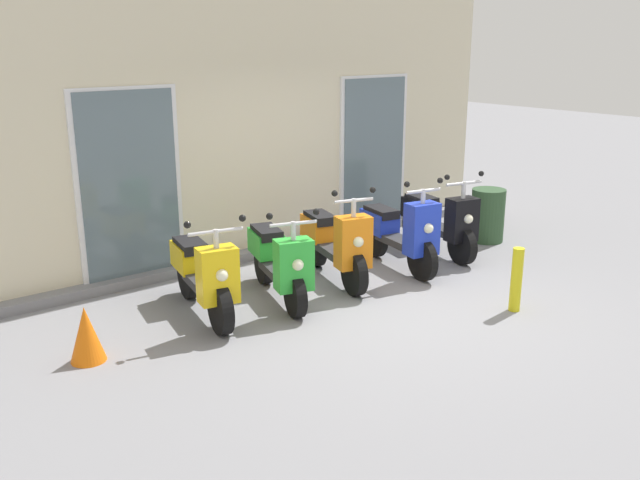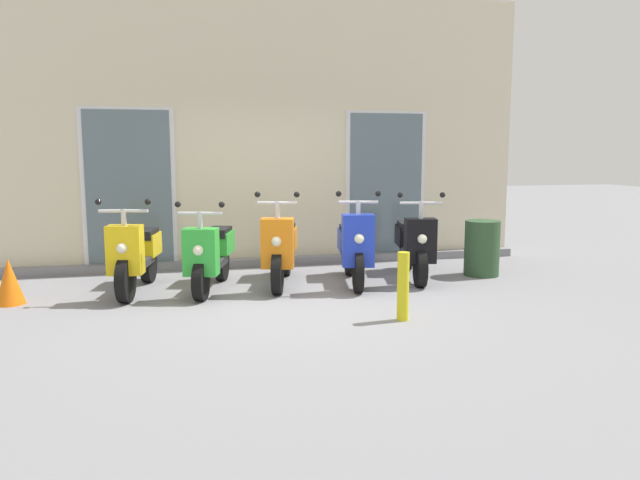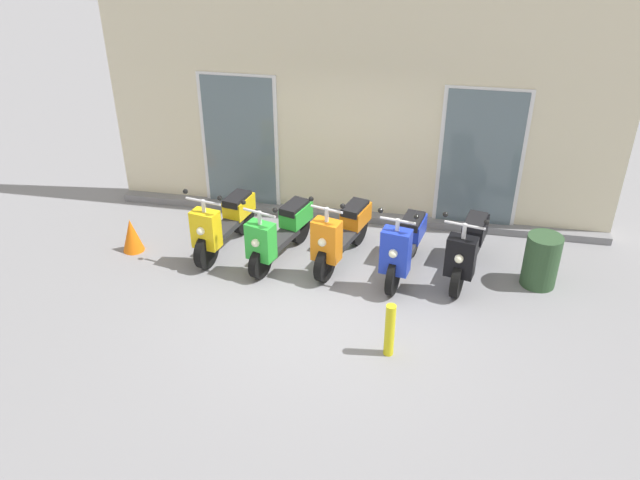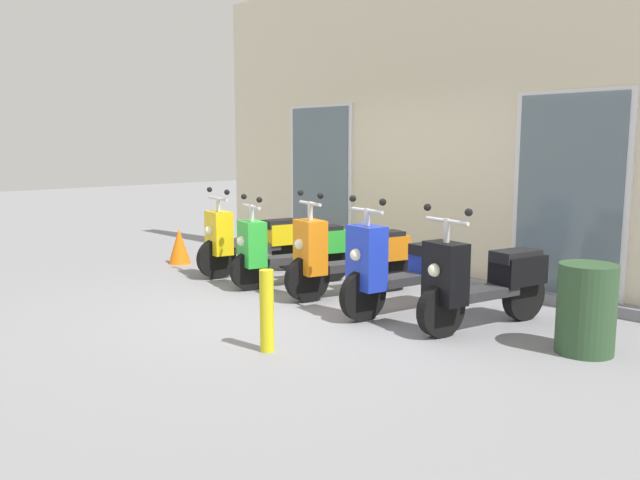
{
  "view_description": "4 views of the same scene",
  "coord_description": "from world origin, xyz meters",
  "views": [
    {
      "loc": [
        -5.03,
        -5.09,
        2.82
      ],
      "look_at": [
        -0.75,
        0.3,
        0.8
      ],
      "focal_mm": 38.82,
      "sensor_mm": 36.0,
      "label": 1
    },
    {
      "loc": [
        -1.38,
        -6.73,
        1.72
      ],
      "look_at": [
        0.36,
        0.33,
        0.66
      ],
      "focal_mm": 34.88,
      "sensor_mm": 36.0,
      "label": 2
    },
    {
      "loc": [
        1.24,
        -7.01,
        5.04
      ],
      "look_at": [
        -0.18,
        0.28,
        0.73
      ],
      "focal_mm": 36.23,
      "sensor_mm": 36.0,
      "label": 3
    },
    {
      "loc": [
        4.99,
        -4.33,
        1.74
      ],
      "look_at": [
        -0.33,
        0.83,
        0.63
      ],
      "focal_mm": 36.33,
      "sensor_mm": 36.0,
      "label": 4
    }
  ],
  "objects": [
    {
      "name": "ground_plane",
      "position": [
        0.0,
        0.0,
        0.0
      ],
      "size": [
        40.0,
        40.0,
        0.0
      ],
      "primitive_type": "plane",
      "color": "gray"
    },
    {
      "name": "storefront_facade",
      "position": [
        -0.0,
        2.53,
        1.94
      ],
      "size": [
        8.01,
        0.5,
        4.01
      ],
      "color": "beige",
      "rests_on": "ground_plane"
    },
    {
      "name": "scooter_yellow",
      "position": [
        -1.76,
        0.98,
        0.46
      ],
      "size": [
        0.69,
        1.6,
        1.17
      ],
      "color": "black",
      "rests_on": "ground_plane"
    },
    {
      "name": "scooter_green",
      "position": [
        -0.88,
        0.87,
        0.45
      ],
      "size": [
        0.78,
        1.54,
        1.14
      ],
      "color": "black",
      "rests_on": "ground_plane"
    },
    {
      "name": "scooter_orange",
      "position": [
        0.01,
        0.98,
        0.47
      ],
      "size": [
        0.74,
        1.62,
        1.23
      ],
      "color": "black",
      "rests_on": "ground_plane"
    },
    {
      "name": "scooter_blue",
      "position": [
        0.92,
        0.8,
        0.48
      ],
      "size": [
        0.63,
        1.57,
        1.23
      ],
      "color": "black",
      "rests_on": "ground_plane"
    },
    {
      "name": "scooter_black",
      "position": [
        1.79,
        0.93,
        0.46
      ],
      "size": [
        0.7,
        1.57,
        1.19
      ],
      "color": "black",
      "rests_on": "ground_plane"
    },
    {
      "name": "traffic_cone",
      "position": [
        -3.13,
        0.68,
        0.26
      ],
      "size": [
        0.32,
        0.32,
        0.52
      ],
      "primitive_type": "cone",
      "color": "orange",
      "rests_on": "ground_plane"
    },
    {
      "name": "curb_bollard",
      "position": [
        0.9,
        -0.98,
        0.35
      ],
      "size": [
        0.12,
        0.12,
        0.7
      ],
      "primitive_type": "cylinder",
      "color": "yellow",
      "rests_on": "ground_plane"
    },
    {
      "name": "trash_bin",
      "position": [
        2.78,
        0.9,
        0.38
      ],
      "size": [
        0.48,
        0.48,
        0.76
      ],
      "primitive_type": "cylinder",
      "color": "#2D4C2D",
      "rests_on": "ground_plane"
    }
  ]
}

